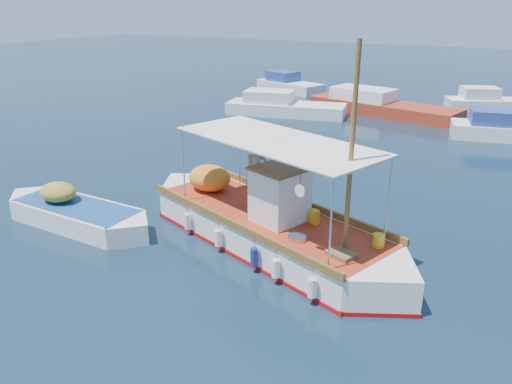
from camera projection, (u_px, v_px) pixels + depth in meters
The scene contains 8 objects.
ground at pixel (274, 252), 15.38m from camera, with size 160.00×160.00×0.00m, color black.
fishing_caique at pixel (266, 226), 15.76m from camera, with size 10.31×5.37×6.65m.
dinghy at pixel (76, 215), 17.18m from camera, with size 6.46×1.90×1.57m.
bg_boat_nw at pixel (282, 107), 33.75m from camera, with size 8.23×4.09×1.80m.
bg_boat_n at pixel (378, 106), 34.19m from camera, with size 10.71×4.98×1.80m.
bg_boat_ne at pixel (506, 130), 27.79m from camera, with size 6.41×3.47×1.80m.
bg_boat_far_w at pixel (288, 85), 42.68m from camera, with size 6.44×4.22×1.80m.
bg_boat_far_n at pixel (489, 103), 35.15m from camera, with size 6.30×4.27×1.80m.
Camera 1 is at (6.16, -12.25, 7.23)m, focal length 35.00 mm.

